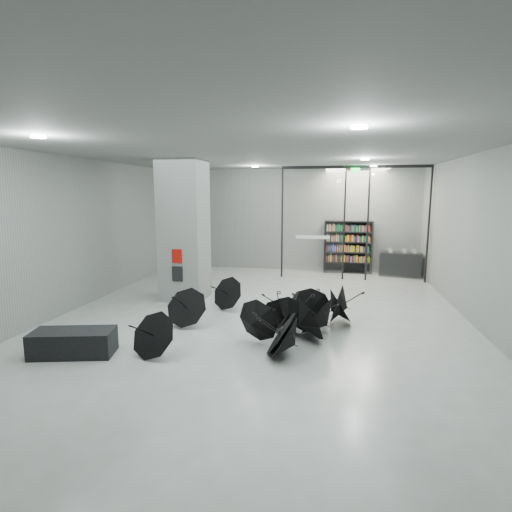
% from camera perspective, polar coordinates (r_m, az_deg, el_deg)
% --- Properties ---
extents(room, '(14.00, 14.02, 4.01)m').
position_cam_1_polar(room, '(8.98, 0.08, 7.57)').
color(room, gray).
rests_on(room, ground).
extents(column, '(1.20, 1.20, 4.00)m').
position_cam_1_polar(column, '(11.65, -10.24, 3.62)').
color(column, slate).
rests_on(column, ground).
extents(fire_cabinet, '(0.28, 0.04, 0.38)m').
position_cam_1_polar(fire_cabinet, '(11.16, -11.29, -0.01)').
color(fire_cabinet, '#A50A07').
rests_on(fire_cabinet, column).
extents(info_panel, '(0.30, 0.03, 0.42)m').
position_cam_1_polar(info_panel, '(11.24, -11.21, -2.53)').
color(info_panel, black).
rests_on(info_panel, column).
extents(exit_sign, '(0.30, 0.06, 0.15)m').
position_cam_1_polar(exit_sign, '(14.16, 14.06, 11.82)').
color(exit_sign, '#0CE533').
rests_on(exit_sign, room).
extents(glass_partition, '(5.06, 0.08, 4.00)m').
position_cam_1_polar(glass_partition, '(14.37, 13.73, 5.24)').
color(glass_partition, silver).
rests_on(glass_partition, ground).
extents(bench, '(1.62, 0.99, 0.49)m').
position_cam_1_polar(bench, '(8.52, -24.73, -11.23)').
color(bench, black).
rests_on(bench, ground).
extents(bookshelf, '(1.83, 0.38, 2.01)m').
position_cam_1_polar(bookshelf, '(15.72, 13.05, 1.27)').
color(bookshelf, black).
rests_on(bookshelf, ground).
extents(shop_counter, '(1.57, 0.90, 0.89)m').
position_cam_1_polar(shop_counter, '(15.66, 20.03, -1.17)').
color(shop_counter, black).
rests_on(shop_counter, ground).
extents(umbrella_cluster, '(4.58, 4.44, 1.27)m').
position_cam_1_polar(umbrella_cluster, '(8.82, 3.46, -9.28)').
color(umbrella_cluster, black).
rests_on(umbrella_cluster, ground).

